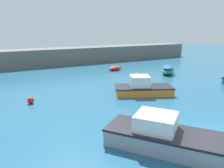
{
  "coord_description": "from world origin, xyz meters",
  "views": [
    {
      "loc": [
        -9.57,
        -6.64,
        5.62
      ],
      "look_at": [
        -0.03,
        10.76,
        0.58
      ],
      "focal_mm": 35.0,
      "sensor_mm": 36.0,
      "label": 1
    }
  ],
  "objects_px": {
    "mooring_buoy_orange": "(137,75)",
    "mooring_buoy_red": "(31,100)",
    "motorboat_grey_hull": "(143,88)",
    "cabin_cruiser_white": "(162,136)",
    "dinghy_near_pier": "(115,68)",
    "rowboat_with_red_cover": "(168,70)"
  },
  "relations": [
    {
      "from": "rowboat_with_red_cover",
      "to": "dinghy_near_pier",
      "type": "height_order",
      "value": "rowboat_with_red_cover"
    },
    {
      "from": "rowboat_with_red_cover",
      "to": "dinghy_near_pier",
      "type": "xyz_separation_m",
      "value": [
        -4.69,
        5.4,
        -0.22
      ]
    },
    {
      "from": "mooring_buoy_orange",
      "to": "mooring_buoy_red",
      "type": "distance_m",
      "value": 13.35
    },
    {
      "from": "cabin_cruiser_white",
      "to": "mooring_buoy_orange",
      "type": "bearing_deg",
      "value": 112.3
    },
    {
      "from": "cabin_cruiser_white",
      "to": "rowboat_with_red_cover",
      "type": "bearing_deg",
      "value": 99.66
    },
    {
      "from": "motorboat_grey_hull",
      "to": "mooring_buoy_red",
      "type": "relative_size",
      "value": 10.76
    },
    {
      "from": "cabin_cruiser_white",
      "to": "motorboat_grey_hull",
      "type": "bearing_deg",
      "value": 112.64
    },
    {
      "from": "motorboat_grey_hull",
      "to": "cabin_cruiser_white",
      "type": "xyz_separation_m",
      "value": [
        -4.57,
        -7.73,
        0.04
      ]
    },
    {
      "from": "motorboat_grey_hull",
      "to": "mooring_buoy_red",
      "type": "distance_m",
      "value": 9.34
    },
    {
      "from": "dinghy_near_pier",
      "to": "motorboat_grey_hull",
      "type": "bearing_deg",
      "value": -118.21
    },
    {
      "from": "cabin_cruiser_white",
      "to": "mooring_buoy_red",
      "type": "xyz_separation_m",
      "value": [
        -4.53,
        9.84,
        -0.36
      ]
    },
    {
      "from": "dinghy_near_pier",
      "to": "mooring_buoy_red",
      "type": "bearing_deg",
      "value": -155.33
    },
    {
      "from": "dinghy_near_pier",
      "to": "mooring_buoy_orange",
      "type": "xyz_separation_m",
      "value": [
        0.19,
        -5.04,
        -0.05
      ]
    },
    {
      "from": "motorboat_grey_hull",
      "to": "dinghy_near_pier",
      "type": "relative_size",
      "value": 2.44
    },
    {
      "from": "mooring_buoy_red",
      "to": "dinghy_near_pier",
      "type": "bearing_deg",
      "value": 35.46
    },
    {
      "from": "rowboat_with_red_cover",
      "to": "mooring_buoy_red",
      "type": "height_order",
      "value": "rowboat_with_red_cover"
    },
    {
      "from": "dinghy_near_pier",
      "to": "mooring_buoy_orange",
      "type": "relative_size",
      "value": 4.49
    },
    {
      "from": "motorboat_grey_hull",
      "to": "mooring_buoy_red",
      "type": "bearing_deg",
      "value": -167.78
    },
    {
      "from": "mooring_buoy_orange",
      "to": "rowboat_with_red_cover",
      "type": "bearing_deg",
      "value": -4.55
    },
    {
      "from": "mooring_buoy_red",
      "to": "motorboat_grey_hull",
      "type": "bearing_deg",
      "value": -13.02
    },
    {
      "from": "motorboat_grey_hull",
      "to": "dinghy_near_pier",
      "type": "xyz_separation_m",
      "value": [
        3.47,
        11.06,
        -0.28
      ]
    },
    {
      "from": "motorboat_grey_hull",
      "to": "cabin_cruiser_white",
      "type": "height_order",
      "value": "cabin_cruiser_white"
    }
  ]
}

